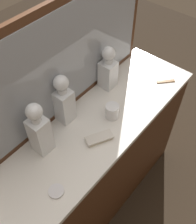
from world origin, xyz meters
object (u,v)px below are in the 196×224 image
Objects in this scene: crystal_decanter_far_right at (40,133)px; crystal_tumbler_rear at (112,112)px; crystal_decanter_left at (108,71)px; porcelain_dish at (56,191)px; tortoiseshell_comb at (166,81)px; crystal_decanter_right at (64,103)px; silver_brush_left at (99,138)px.

crystal_decanter_far_right is 0.43m from crystal_tumbler_rear.
crystal_decanter_left reaches higher than porcelain_dish.
crystal_decanter_far_right is 3.77× the size of crystal_tumbler_rear.
porcelain_dish reaches higher than tortoiseshell_comb.
tortoiseshell_comb is at bearing -24.60° from crystal_decanter_right.
crystal_decanter_left is at bearing -2.69° from crystal_decanter_right.
porcelain_dish is 0.97m from tortoiseshell_comb.
silver_brush_left is 1.58× the size of tortoiseshell_comb.
crystal_decanter_right reaches higher than porcelain_dish.
crystal_decanter_right is 0.95× the size of crystal_decanter_far_right.
crystal_decanter_left is at bearing 43.68° from crystal_tumbler_rear.
crystal_decanter_right is 4.24× the size of porcelain_dish.
tortoiseshell_comb is (0.62, -0.28, -0.12)m from crystal_decanter_right.
crystal_tumbler_rear is 1.18× the size of porcelain_dish.
porcelain_dish is at bearing 179.39° from tortoiseshell_comb.
crystal_decanter_right is 0.69m from tortoiseshell_comb.
crystal_decanter_far_right reaches higher than porcelain_dish.
crystal_decanter_far_right is 0.58m from crystal_decanter_left.
crystal_decanter_left is 0.39m from tortoiseshell_comb.
crystal_decanter_right reaches higher than crystal_decanter_left.
crystal_decanter_far_right reaches higher than crystal_decanter_left.
silver_brush_left is (0.00, -0.24, -0.11)m from crystal_decanter_right.
crystal_decanter_far_right is 0.88m from tortoiseshell_comb.
porcelain_dish is (-0.35, -0.03, -0.01)m from silver_brush_left.
tortoiseshell_comb is (0.97, -0.01, -0.00)m from porcelain_dish.
tortoiseshell_comb is at bearing -15.42° from crystal_decanter_far_right.
crystal_tumbler_rear reaches higher than porcelain_dish.
crystal_decanter_far_right is at bearing -166.35° from crystal_decanter_right.
tortoiseshell_comb is at bearing -11.39° from crystal_tumbler_rear.
crystal_decanter_right is at bearing 91.04° from silver_brush_left.
crystal_tumbler_rear is (-0.19, -0.18, -0.08)m from crystal_decanter_left.
crystal_decanter_left is at bearing 32.30° from silver_brush_left.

